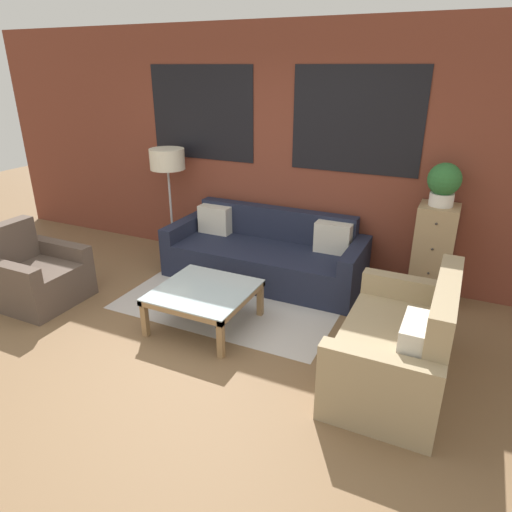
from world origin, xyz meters
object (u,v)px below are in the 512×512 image
at_px(couch_dark, 265,256).
at_px(potted_plant, 444,183).
at_px(armchair_corner, 37,277).
at_px(coffee_table, 204,295).
at_px(drawer_cabinet, 432,255).
at_px(settee_vintage, 399,348).
at_px(floor_lamp, 167,163).

bearing_deg(couch_dark, potted_plant, 6.99).
bearing_deg(couch_dark, armchair_corner, -141.39).
bearing_deg(coffee_table, armchair_corner, -170.20).
height_order(coffee_table, drawer_cabinet, drawer_cabinet).
relative_size(settee_vintage, potted_plant, 3.34).
height_order(couch_dark, settee_vintage, settee_vintage).
height_order(settee_vintage, drawer_cabinet, drawer_cabinet).
xyz_separation_m(floor_lamp, drawer_cabinet, (3.18, 0.10, -0.69)).
bearing_deg(armchair_corner, floor_lamp, 71.41).
xyz_separation_m(couch_dark, floor_lamp, (-1.38, 0.12, 0.95)).
distance_m(couch_dark, coffee_table, 1.24).
relative_size(armchair_corner, coffee_table, 0.96).
bearing_deg(potted_plant, coffee_table, -142.27).
xyz_separation_m(coffee_table, drawer_cabinet, (1.88, 1.45, 0.20)).
height_order(couch_dark, armchair_corner, armchair_corner).
bearing_deg(armchair_corner, settee_vintage, 3.68).
height_order(couch_dark, drawer_cabinet, drawer_cabinet).
xyz_separation_m(armchair_corner, floor_lamp, (0.56, 1.68, 0.94)).
xyz_separation_m(settee_vintage, armchair_corner, (-3.69, -0.24, -0.03)).
distance_m(coffee_table, drawer_cabinet, 2.38).
xyz_separation_m(armchair_corner, coffee_table, (1.87, 0.32, 0.05)).
distance_m(settee_vintage, armchair_corner, 3.69).
bearing_deg(armchair_corner, drawer_cabinet, 25.36).
bearing_deg(floor_lamp, couch_dark, -4.96).
bearing_deg(potted_plant, armchair_corner, -154.64).
bearing_deg(armchair_corner, couch_dark, 38.61).
bearing_deg(couch_dark, coffee_table, -93.71).
relative_size(couch_dark, potted_plant, 5.41).
bearing_deg(floor_lamp, settee_vintage, -24.74).
height_order(settee_vintage, potted_plant, potted_plant).
relative_size(couch_dark, drawer_cabinet, 2.17).
distance_m(couch_dark, floor_lamp, 1.68).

